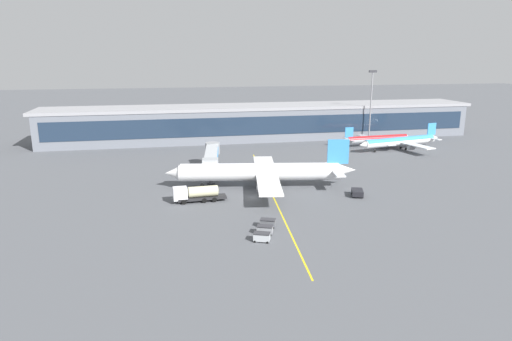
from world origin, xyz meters
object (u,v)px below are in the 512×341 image
commuter_jet_near (377,139)px  baggage_cart_1 (265,230)px  baggage_cart_2 (268,223)px  commuter_jet_far (400,141)px  main_airliner (261,172)px  fuel_tanker (196,194)px  baggage_cart_0 (262,237)px  pushback_tug (357,192)px

commuter_jet_near → baggage_cart_1: bearing=-128.3°
baggage_cart_2 → commuter_jet_far: size_ratio=0.10×
main_airliner → baggage_cart_2: bearing=-99.5°
baggage_cart_2 → commuter_jet_far: 80.44m
main_airliner → fuel_tanker: main_airliner is taller
baggage_cart_1 → commuter_jet_far: (57.74, 60.14, 2.02)m
fuel_tanker → baggage_cart_1: fuel_tanker is taller
commuter_jet_near → fuel_tanker: bearing=-143.0°
baggage_cart_0 → commuter_jet_near: 89.32m
fuel_tanker → commuter_jet_near: bearing=37.0°
pushback_tug → baggage_cart_0: 31.90m
pushback_tug → baggage_cart_1: (-23.96, -16.65, -0.07)m
commuter_jet_near → main_airliner: bearing=-140.1°
baggage_cart_0 → commuter_jet_near: commuter_jet_near is taller
fuel_tanker → baggage_cart_0: (8.78, -22.83, -0.96)m
fuel_tanker → baggage_cart_2: size_ratio=3.60×
pushback_tug → baggage_cart_0: bearing=-142.0°
fuel_tanker → main_airliner: bearing=26.6°
fuel_tanker → commuter_jet_far: commuter_jet_far is taller
pushback_tug → baggage_cart_1: baggage_cart_1 is taller
main_airliner → baggage_cart_1: 28.16m
baggage_cart_0 → fuel_tanker: bearing=111.0°
baggage_cart_1 → baggage_cart_2: (1.19, 2.97, 0.00)m
baggage_cart_1 → pushback_tug: bearing=34.8°
baggage_cart_2 → baggage_cart_1: bearing=-111.8°
fuel_tanker → pushback_tug: 34.09m
baggage_cart_1 → commuter_jet_near: (53.43, 67.69, 1.56)m
pushback_tug → baggage_cart_2: 26.57m
baggage_cart_1 → commuter_jet_far: bearing=46.2°
baggage_cart_0 → commuter_jet_near: size_ratio=0.12×
fuel_tanker → baggage_cart_0: 24.47m
baggage_cart_1 → baggage_cart_0: bearing=-111.8°
baggage_cart_1 → commuter_jet_far: commuter_jet_far is taller
baggage_cart_2 → commuter_jet_near: bearing=51.1°
main_airliner → baggage_cart_1: size_ratio=14.26×
pushback_tug → commuter_jet_far: size_ratio=0.14×
main_airliner → commuter_jet_far: main_airliner is taller
main_airliner → commuter_jet_far: 61.77m
fuel_tanker → commuter_jet_far: 78.79m
baggage_cart_2 → baggage_cart_0: bearing=-111.8°
commuter_jet_far → fuel_tanker: bearing=-149.2°
baggage_cart_2 → main_airliner: bearing=80.5°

